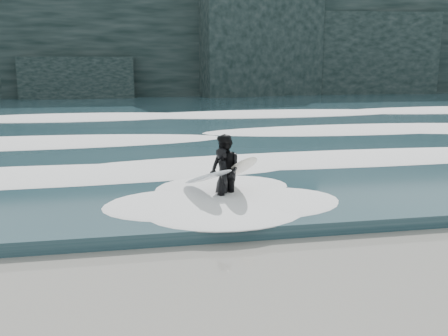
{
  "coord_description": "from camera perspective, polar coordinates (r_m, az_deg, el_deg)",
  "views": [
    {
      "loc": [
        -3.5,
        -6.41,
        3.64
      ],
      "look_at": [
        -1.22,
        5.62,
        1.0
      ],
      "focal_mm": 40.0,
      "sensor_mm": 36.0,
      "label": 1
    }
  ],
  "objects": [
    {
      "name": "surfer_right",
      "position": [
        12.64,
        0.29,
        -0.25
      ],
      "size": [
        1.27,
        1.99,
        1.83
      ],
      "color": "black",
      "rests_on": "ground"
    },
    {
      "name": "headland",
      "position": [
        52.55,
        -7.11,
        13.54
      ],
      "size": [
        70.0,
        9.0,
        10.0
      ],
      "primitive_type": "cube",
      "color": "black",
      "rests_on": "ground"
    },
    {
      "name": "foam_mid",
      "position": [
        22.91,
        -1.85,
        4.07
      ],
      "size": [
        60.0,
        4.0,
        0.24
      ],
      "primitive_type": "ellipsoid",
      "color": "white",
      "rests_on": "sea"
    },
    {
      "name": "ground",
      "position": [
        8.16,
        16.51,
        -14.86
      ],
      "size": [
        120.0,
        120.0,
        0.0
      ],
      "primitive_type": "plane",
      "color": "#8B7656",
      "rests_on": "ground"
    },
    {
      "name": "foam_far",
      "position": [
        31.77,
        -4.38,
        6.35
      ],
      "size": [
        60.0,
        4.8,
        0.3
      ],
      "primitive_type": "ellipsoid",
      "color": "white",
      "rests_on": "sea"
    },
    {
      "name": "surfer_left",
      "position": [
        12.49,
        -0.75,
        -1.12
      ],
      "size": [
        1.33,
        2.26,
        1.52
      ],
      "color": "black",
      "rests_on": "ground"
    },
    {
      "name": "foam_near",
      "position": [
        16.13,
        2.01,
        0.57
      ],
      "size": [
        60.0,
        3.2,
        0.2
      ],
      "primitive_type": "ellipsoid",
      "color": "white",
      "rests_on": "sea"
    },
    {
      "name": "sea",
      "position": [
        35.76,
        -5.1,
        6.5
      ],
      "size": [
        90.0,
        52.0,
        0.3
      ],
      "primitive_type": "cube",
      "color": "#203A42",
      "rests_on": "ground"
    }
  ]
}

